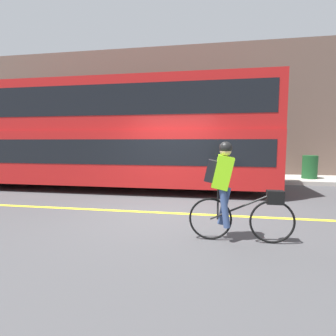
% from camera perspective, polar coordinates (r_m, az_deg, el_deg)
% --- Properties ---
extents(ground_plane, '(80.00, 80.00, 0.00)m').
position_cam_1_polar(ground_plane, '(6.24, -1.79, -9.72)').
color(ground_plane, '#424244').
extents(road_center_line, '(50.00, 0.14, 0.01)m').
position_cam_1_polar(road_center_line, '(6.25, -1.77, -9.67)').
color(road_center_line, yellow).
rests_on(road_center_line, ground_plane).
extents(sidewalk_curb, '(60.00, 2.11, 0.15)m').
position_cam_1_polar(sidewalk_curb, '(11.78, 3.78, -1.96)').
color(sidewalk_curb, '#A8A399').
rests_on(sidewalk_curb, ground_plane).
extents(building_facade, '(60.00, 0.30, 6.16)m').
position_cam_1_polar(building_facade, '(12.95, 4.44, 12.06)').
color(building_facade, brown).
rests_on(building_facade, ground_plane).
extents(bus, '(11.93, 2.57, 3.65)m').
position_cam_1_polar(bus, '(9.67, -14.89, 7.68)').
color(bus, black).
rests_on(bus, ground_plane).
extents(cyclist_on_bike, '(1.72, 0.32, 1.67)m').
position_cam_1_polar(cyclist_on_bike, '(4.47, 13.45, -4.36)').
color(cyclist_on_bike, black).
rests_on(cyclist_on_bike, ground_plane).
extents(trash_bin, '(0.59, 0.59, 0.94)m').
position_cam_1_polar(trash_bin, '(12.20, 28.48, 0.20)').
color(trash_bin, '#194C23').
rests_on(trash_bin, sidewalk_curb).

